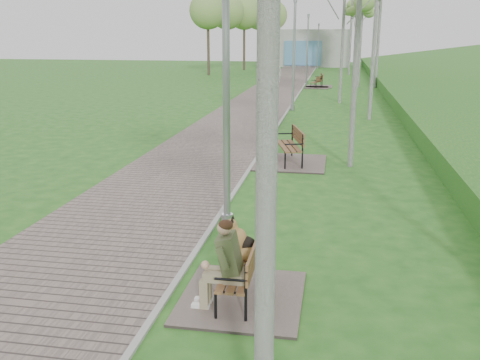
{
  "coord_description": "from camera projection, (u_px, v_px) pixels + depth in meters",
  "views": [
    {
      "loc": [
        2.27,
        -11.18,
        3.7
      ],
      "look_at": [
        0.59,
        -1.79,
        1.05
      ],
      "focal_mm": 40.0,
      "sensor_mm": 36.0,
      "label": 1
    }
  ],
  "objects": [
    {
      "name": "lamp_post_far",
      "position": [
        318.0,
        48.0,
        55.6
      ],
      "size": [
        0.18,
        0.18,
        4.56
      ],
      "color": "gray",
      "rests_on": "ground"
    },
    {
      "name": "pedestrian_near",
      "position": [
        278.0,
        72.0,
        40.62
      ],
      "size": [
        0.61,
        0.45,
        1.54
      ],
      "primitive_type": "imported",
      "rotation": [
        0.0,
        0.0,
        2.99
      ],
      "color": "white",
      "rests_on": "ground"
    },
    {
      "name": "bench_main",
      "position": [
        235.0,
        273.0,
        7.55
      ],
      "size": [
        1.72,
        1.92,
        1.5
      ],
      "color": "#61534F",
      "rests_on": "ground"
    },
    {
      "name": "pedestrian_far",
      "position": [
        269.0,
        69.0,
        41.64
      ],
      "size": [
        1.05,
        0.91,
        1.84
      ],
      "primitive_type": "imported",
      "rotation": [
        0.0,
        0.0,
        3.42
      ],
      "color": "gray",
      "rests_on": "ground"
    },
    {
      "name": "lamp_post_third",
      "position": [
        307.0,
        52.0,
        38.87
      ],
      "size": [
        0.19,
        0.19,
        4.97
      ],
      "color": "gray",
      "rests_on": "ground"
    },
    {
      "name": "building_north",
      "position": [
        304.0,
        48.0,
        60.05
      ],
      "size": [
        10.0,
        5.2,
        4.0
      ],
      "color": "#9E9E99",
      "rests_on": "ground"
    },
    {
      "name": "lamp_post_second",
      "position": [
        294.0,
        59.0,
        25.49
      ],
      "size": [
        0.2,
        0.2,
        5.28
      ],
      "color": "gray",
      "rests_on": "ground"
    },
    {
      "name": "ground",
      "position": [
        228.0,
        203.0,
        11.98
      ],
      "size": [
        120.0,
        120.0,
        0.0
      ],
      "primitive_type": "plane",
      "color": "#20571A",
      "rests_on": "ground"
    },
    {
      "name": "bench_third",
      "position": [
        316.0,
        85.0,
        36.68
      ],
      "size": [
        1.58,
        1.76,
        0.97
      ],
      "color": "#61534F",
      "rests_on": "ground"
    },
    {
      "name": "kerb",
      "position": [
        298.0,
        95.0,
        32.37
      ],
      "size": [
        0.1,
        67.0,
        0.05
      ],
      "primitive_type": "cube",
      "color": "#999993",
      "rests_on": "ground"
    },
    {
      "name": "bench_second",
      "position": [
        289.0,
        155.0,
        15.55
      ],
      "size": [
        2.06,
        2.28,
        1.26
      ],
      "color": "#61534F",
      "rests_on": "ground"
    },
    {
      "name": "walkway",
      "position": [
        269.0,
        94.0,
        32.66
      ],
      "size": [
        3.5,
        67.0,
        0.04
      ],
      "primitive_type": "cube",
      "color": "#61534F",
      "rests_on": "ground"
    },
    {
      "name": "lamp_post_near",
      "position": [
        226.0,
        90.0,
        9.62
      ],
      "size": [
        0.22,
        0.22,
        5.76
      ],
      "color": "gray",
      "rests_on": "ground"
    },
    {
      "name": "birch_far_c",
      "position": [
        357.0,
        0.0,
        46.27
      ],
      "size": [
        2.25,
        2.25,
        8.19
      ],
      "color": "silver",
      "rests_on": "ground"
    },
    {
      "name": "bench_far",
      "position": [
        319.0,
        84.0,
        37.46
      ],
      "size": [
        1.82,
        2.02,
        1.12
      ],
      "color": "#61534F",
      "rests_on": "ground"
    }
  ]
}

